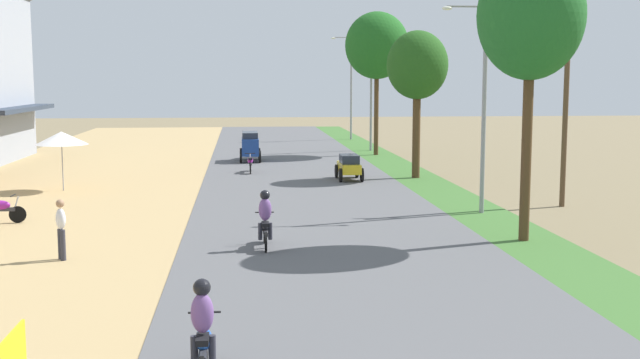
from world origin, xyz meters
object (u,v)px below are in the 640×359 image
object	(u,v)px
motorbike_ahead_third	(250,163)
vendor_umbrella	(61,138)
car_sedan_yellow	(349,166)
motorbike_foreground_rider	(203,332)
pedestrian_on_shoulder	(61,226)
median_tree_second	(417,66)
streetlamp_near	(484,92)
streetlamp_far	(351,80)
motorbike_ahead_second	(265,221)
utility_pole_near	(566,88)
median_tree_third	(377,46)
median_tree_nearest	(531,17)
streetlamp_mid	(371,83)
car_van_blue	(250,145)

from	to	relation	value
motorbike_ahead_third	vendor_umbrella	bearing A→B (deg)	-144.85
car_sedan_yellow	motorbike_foreground_rider	distance (m)	25.05
pedestrian_on_shoulder	median_tree_second	xyz separation A→B (m)	(13.10, 16.17, 4.41)
streetlamp_near	streetlamp_far	distance (m)	34.01
vendor_umbrella	motorbike_ahead_third	distance (m)	9.95
streetlamp_far	pedestrian_on_shoulder	bearing A→B (deg)	-108.29
pedestrian_on_shoulder	streetlamp_far	bearing A→B (deg)	71.71
vendor_umbrella	car_sedan_yellow	distance (m)	12.89
motorbike_ahead_second	vendor_umbrella	bearing A→B (deg)	123.50
pedestrian_on_shoulder	streetlamp_far	size ratio (longest dim) A/B	0.20
motorbike_foreground_rider	motorbike_ahead_second	world-z (taller)	same
streetlamp_far	car_sedan_yellow	world-z (taller)	streetlamp_far
motorbike_ahead_second	pedestrian_on_shoulder	bearing A→B (deg)	-170.72
pedestrian_on_shoulder	motorbike_foreground_rider	world-z (taller)	motorbike_foreground_rider
pedestrian_on_shoulder	utility_pole_near	distance (m)	18.76
median_tree_third	car_sedan_yellow	size ratio (longest dim) A/B	3.89
motorbike_ahead_second	motorbike_ahead_third	world-z (taller)	motorbike_ahead_second
median_tree_third	streetlamp_near	bearing A→B (deg)	-89.60
streetlamp_near	median_tree_third	bearing A→B (deg)	90.40
pedestrian_on_shoulder	median_tree_nearest	world-z (taller)	median_tree_nearest
motorbike_ahead_third	median_tree_third	bearing A→B (deg)	47.71
pedestrian_on_shoulder	median_tree_second	bearing A→B (deg)	51.00
streetlamp_far	car_sedan_yellow	bearing A→B (deg)	-98.08
median_tree_second	car_sedan_yellow	size ratio (longest dim) A/B	3.10
streetlamp_far	utility_pole_near	distance (m)	32.78
pedestrian_on_shoulder	streetlamp_mid	bearing A→B (deg)	66.56
median_tree_nearest	pedestrian_on_shoulder	bearing A→B (deg)	-174.41
streetlamp_mid	car_van_blue	distance (m)	10.71
vendor_umbrella	utility_pole_near	size ratio (longest dim) A/B	0.30
median_tree_nearest	median_tree_third	size ratio (longest dim) A/B	0.95
motorbike_foreground_rider	motorbike_ahead_second	bearing A→B (deg)	82.54
car_sedan_yellow	median_tree_nearest	bearing A→B (deg)	-77.01
median_tree_third	motorbike_ahead_third	world-z (taller)	median_tree_third
motorbike_ahead_second	median_tree_second	bearing A→B (deg)	63.27
utility_pole_near	car_sedan_yellow	bearing A→B (deg)	131.35
car_sedan_yellow	car_van_blue	bearing A→B (deg)	117.05
pedestrian_on_shoulder	motorbike_ahead_third	size ratio (longest dim) A/B	0.90
median_tree_second	motorbike_ahead_third	distance (m)	9.65
pedestrian_on_shoulder	utility_pole_near	world-z (taller)	utility_pole_near
car_van_blue	car_sedan_yellow	bearing A→B (deg)	-62.95
utility_pole_near	car_van_blue	world-z (taller)	utility_pole_near
pedestrian_on_shoulder	utility_pole_near	bearing A→B (deg)	24.10
car_sedan_yellow	streetlamp_far	bearing A→B (deg)	81.92
vendor_umbrella	median_tree_second	distance (m)	16.47
streetlamp_near	car_van_blue	distance (m)	20.24
car_sedan_yellow	streetlamp_near	bearing A→B (deg)	-69.71
streetlamp_near	utility_pole_near	size ratio (longest dim) A/B	0.87
streetlamp_near	motorbike_ahead_second	bearing A→B (deg)	-146.41
median_tree_second	streetlamp_mid	world-z (taller)	streetlamp_mid
pedestrian_on_shoulder	motorbike_foreground_rider	size ratio (longest dim) A/B	0.90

